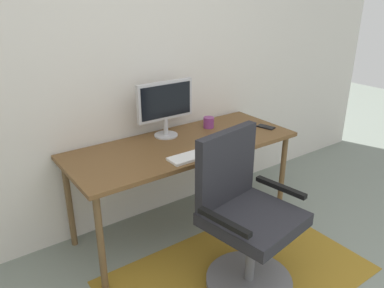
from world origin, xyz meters
name	(u,v)px	position (x,y,z in m)	size (l,w,h in m)	color
wall_back	(107,60)	(0.00, 2.20, 1.30)	(6.00, 0.10, 2.60)	silver
area_rug	(238,275)	(0.34, 1.11, 0.00)	(1.68, 1.05, 0.01)	olive
desk	(183,151)	(0.37, 1.79, 0.66)	(1.71, 0.68, 0.72)	brown
monitor	(165,104)	(0.34, 1.99, 0.97)	(0.46, 0.18, 0.42)	#B2B2B7
keyboard	(198,154)	(0.32, 1.55, 0.73)	(0.43, 0.13, 0.02)	white
computer_mouse	(238,143)	(0.67, 1.53, 0.73)	(0.06, 0.10, 0.03)	white
coffee_cup	(209,122)	(0.73, 1.95, 0.76)	(0.09, 0.09, 0.09)	#7E3375
cell_phone	(266,127)	(1.10, 1.68, 0.72)	(0.07, 0.14, 0.01)	black
office_chair	(245,225)	(0.33, 1.07, 0.42)	(0.63, 0.58, 1.00)	slate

